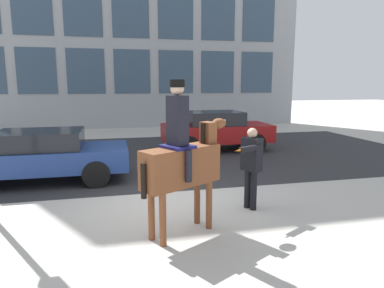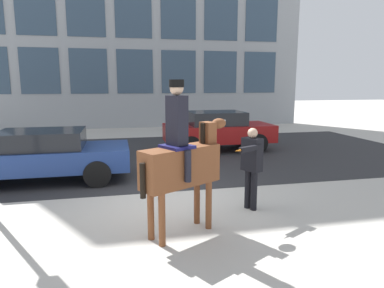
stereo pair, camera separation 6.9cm
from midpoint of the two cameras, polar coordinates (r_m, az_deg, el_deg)
The scene contains 6 objects.
ground_plane at distance 7.72m, azimuth -3.61°, elevation -9.15°, with size 80.00×80.00×0.00m, color beige.
road_surface at distance 12.27m, azimuth -6.97°, elevation -1.93°, with size 20.09×8.50×0.01m.
mounted_horse_lead at distance 5.67m, azimuth -1.33°, elevation -2.70°, with size 1.69×1.12×2.60m.
pedestrian_bystander at distance 6.95m, azimuth 10.18°, elevation -3.04°, with size 0.75×0.74×1.67m.
street_car_near_lane at distance 9.65m, azimuth -23.00°, elevation -1.59°, with size 4.18×1.85×1.35m.
street_car_far_lane at distance 13.11m, azimuth 4.48°, elevation 2.37°, with size 4.07×1.92×1.49m.
Camera 2 is at (-1.04, -7.22, 2.53)m, focal length 32.00 mm.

